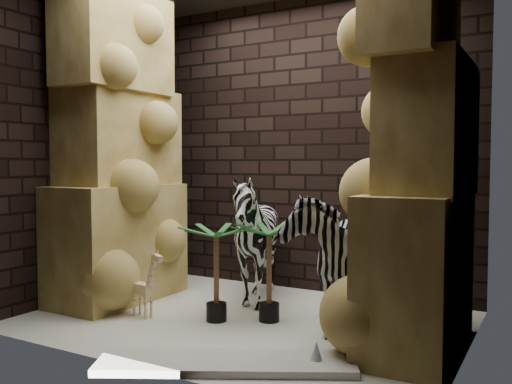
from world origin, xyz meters
The scene contains 13 objects.
floor centered at (0.00, 0.00, 0.00)m, with size 3.50×3.50×0.00m, color beige.
wall_back centered at (0.00, 1.25, 1.50)m, with size 3.50×3.50×0.00m, color black.
wall_front centered at (0.00, -1.25, 1.50)m, with size 3.50×3.50×0.00m, color black.
wall_left centered at (-1.75, 0.00, 1.50)m, with size 3.00×3.00×0.00m, color black.
wall_right centered at (1.75, 0.00, 1.50)m, with size 3.00×3.00×0.00m, color black.
rock_pillar_left centered at (-1.40, 0.00, 1.50)m, with size 0.68×1.30×3.00m, color #D1BB71, non-canonical shape.
rock_pillar_right centered at (1.42, 0.00, 1.50)m, with size 0.58×1.25×3.00m, color #D1BB71, non-canonical shape.
zebra_right centered at (0.71, 0.16, 0.65)m, with size 0.59×1.09×1.30m, color white.
zebra_left centered at (-0.17, 0.49, 0.54)m, with size 0.96×1.19×1.08m, color white.
giraffe_toy centered at (-0.79, -0.34, 0.30)m, with size 0.31×0.10×0.61m, color #F9D89E, non-canonical shape.
palm_front centered at (0.21, 0.07, 0.41)m, with size 0.36×0.36×0.82m, color #18582D, non-canonical shape.
palm_back centered at (-0.18, -0.14, 0.40)m, with size 0.36×0.36×0.81m, color #18582D, non-canonical shape.
surfboard centered at (0.44, -0.95, 0.03)m, with size 1.65×0.40×0.05m, color silver.
Camera 1 is at (2.27, -3.79, 1.30)m, focal length 37.61 mm.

